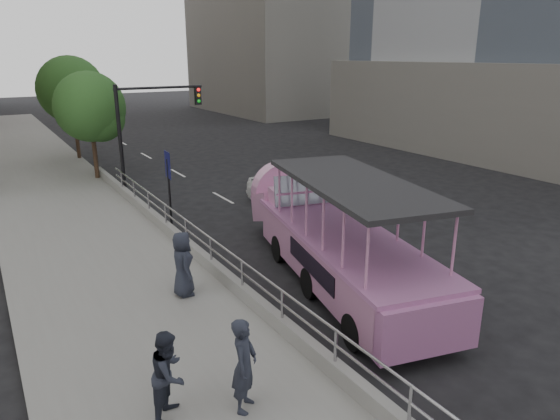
% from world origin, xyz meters
% --- Properties ---
extents(ground, '(160.00, 160.00, 0.00)m').
position_xyz_m(ground, '(0.00, 0.00, 0.00)').
color(ground, black).
extents(sidewalk, '(5.50, 80.00, 0.30)m').
position_xyz_m(sidewalk, '(-5.75, 10.00, 0.15)').
color(sidewalk, gray).
rests_on(sidewalk, ground).
extents(kerb_wall, '(0.24, 30.00, 0.36)m').
position_xyz_m(kerb_wall, '(-3.12, 2.00, 0.48)').
color(kerb_wall, gray).
rests_on(kerb_wall, sidewalk).
extents(guardrail, '(0.07, 22.00, 0.71)m').
position_xyz_m(guardrail, '(-3.12, 2.00, 1.14)').
color(guardrail, '#A9A9AD').
rests_on(guardrail, kerb_wall).
extents(duck_boat, '(4.52, 10.28, 3.32)m').
position_xyz_m(duck_boat, '(0.07, 0.43, 1.23)').
color(duck_boat, black).
rests_on(duck_boat, ground).
extents(car, '(2.15, 4.66, 1.55)m').
position_xyz_m(car, '(2.59, 6.77, 0.77)').
color(car, silver).
rests_on(car, ground).
extents(pedestrian_near, '(0.77, 0.77, 1.80)m').
position_xyz_m(pedestrian_near, '(-5.08, -3.88, 1.20)').
color(pedestrian_near, '#242936').
rests_on(pedestrian_near, sidewalk).
extents(pedestrian_mid, '(1.00, 1.02, 1.66)m').
position_xyz_m(pedestrian_mid, '(-6.28, -3.34, 1.13)').
color(pedestrian_mid, '#242936').
rests_on(pedestrian_mid, sidewalk).
extents(pedestrian_far, '(0.67, 0.93, 1.77)m').
position_xyz_m(pedestrian_far, '(-4.38, 0.97, 1.19)').
color(pedestrian_far, '#242936').
rests_on(pedestrian_far, sidewalk).
extents(parking_sign, '(0.10, 0.69, 3.07)m').
position_xyz_m(parking_sign, '(-2.62, 6.89, 1.90)').
color(parking_sign, black).
rests_on(parking_sign, ground).
extents(traffic_signal, '(4.20, 0.32, 5.20)m').
position_xyz_m(traffic_signal, '(-1.70, 12.50, 3.50)').
color(traffic_signal, black).
rests_on(traffic_signal, ground).
extents(street_tree_near, '(3.52, 3.52, 5.72)m').
position_xyz_m(street_tree_near, '(-3.30, 15.93, 3.82)').
color(street_tree_near, '#342417').
rests_on(street_tree_near, ground).
extents(street_tree_far, '(3.97, 3.97, 6.45)m').
position_xyz_m(street_tree_far, '(-3.10, 21.93, 4.31)').
color(street_tree_far, '#342417').
rests_on(street_tree_far, ground).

